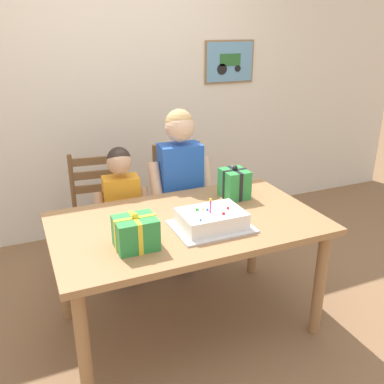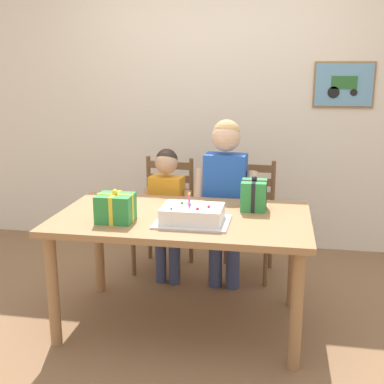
% 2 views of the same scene
% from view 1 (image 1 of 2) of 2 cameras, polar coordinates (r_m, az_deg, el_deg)
% --- Properties ---
extents(ground_plane, '(20.00, 20.00, 0.00)m').
position_cam_1_polar(ground_plane, '(2.93, -0.56, -17.23)').
color(ground_plane, '#846042').
extents(back_wall, '(6.40, 0.11, 2.60)m').
position_cam_1_polar(back_wall, '(3.89, -10.29, 13.36)').
color(back_wall, silver).
rests_on(back_wall, ground).
extents(dining_table, '(1.59, 0.93, 0.75)m').
position_cam_1_polar(dining_table, '(2.57, -0.61, -5.68)').
color(dining_table, '#9E7047').
rests_on(dining_table, ground).
extents(birthday_cake, '(0.44, 0.34, 0.19)m').
position_cam_1_polar(birthday_cake, '(2.42, 2.63, -3.75)').
color(birthday_cake, silver).
rests_on(birthday_cake, dining_table).
extents(gift_box_red_large, '(0.22, 0.19, 0.20)m').
position_cam_1_polar(gift_box_red_large, '(2.22, -7.58, -5.43)').
color(gift_box_red_large, '#2D8E42').
rests_on(gift_box_red_large, dining_table).
extents(gift_box_beside_cake, '(0.17, 0.19, 0.23)m').
position_cam_1_polar(gift_box_beside_cake, '(2.84, 5.71, 1.14)').
color(gift_box_beside_cake, '#2D8E42').
rests_on(gift_box_beside_cake, dining_table).
extents(chair_left, '(0.46, 0.46, 0.92)m').
position_cam_1_polar(chair_left, '(3.37, -12.08, -2.85)').
color(chair_left, brown).
rests_on(chair_left, ground).
extents(chair_right, '(0.45, 0.45, 0.92)m').
position_cam_1_polar(chair_right, '(3.54, -1.30, -1.10)').
color(chair_right, brown).
rests_on(chair_right, ground).
extents(child_older, '(0.48, 0.28, 1.29)m').
position_cam_1_polar(child_older, '(3.11, -1.57, 1.85)').
color(child_older, '#38426B').
rests_on(child_older, ground).
extents(child_younger, '(0.40, 0.23, 1.07)m').
position_cam_1_polar(child_younger, '(3.03, -9.36, -1.75)').
color(child_younger, '#38426B').
rests_on(child_younger, ground).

